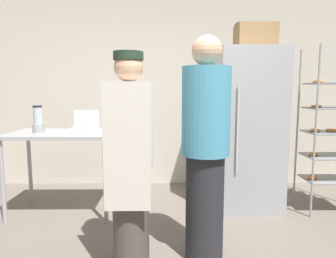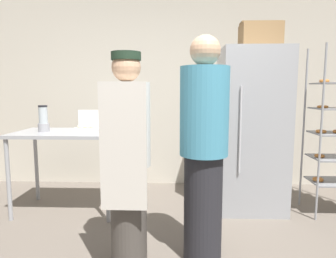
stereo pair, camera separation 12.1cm
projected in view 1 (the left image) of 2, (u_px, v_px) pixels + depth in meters
back_wall at (172, 86)px, 4.27m from camera, size 6.40×0.12×2.83m
refrigerator at (247, 130)px, 3.41m from camera, size 0.71×0.70×1.80m
baking_rack at (331, 132)px, 3.31m from camera, size 0.59×0.45×1.81m
prep_counter at (63, 142)px, 3.26m from camera, size 1.11×0.69×0.90m
donut_box at (85, 128)px, 3.20m from camera, size 0.27×0.19×0.24m
blender_pitcher at (38, 121)px, 3.21m from camera, size 0.12×0.12×0.29m
cardboard_storage_box at (255, 37)px, 3.37m from camera, size 0.44×0.32×0.30m
person_baker at (130, 158)px, 2.22m from camera, size 0.34×0.36×1.62m
person_customer at (205, 149)px, 2.32m from camera, size 0.37×0.37×1.75m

